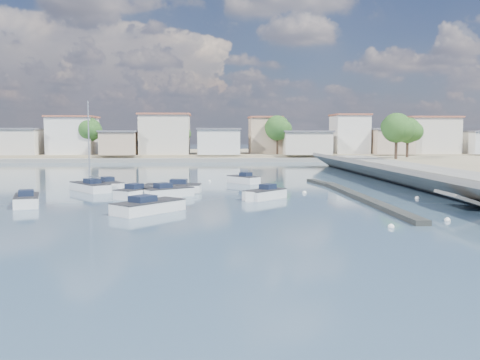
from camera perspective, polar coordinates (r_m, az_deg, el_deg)
The scene contains 17 objects.
ground at distance 75.02m, azimuth 1.28°, elevation 0.66°, with size 400.00×400.00×0.00m, color #2A3F55.
seawall_walkway at distance 53.78m, azimuth 23.88°, elevation -0.52°, with size 5.00×90.00×1.80m, color slate.
breakwater at distance 49.32m, azimuth 11.95°, elevation -1.51°, with size 2.00×31.02×0.35m.
far_shore_land at distance 126.80m, azimuth -0.65°, elevation 2.75°, with size 160.00×40.00×1.40m, color gray.
far_shore_quay at distance 105.86m, azimuth -0.10°, elevation 2.15°, with size 160.00×2.50×0.80m, color slate.
far_town at distance 112.75m, azimuth 5.18°, elevation 4.61°, with size 113.01×12.80×8.35m.
shore_trees at distance 103.69m, azimuth 4.62°, elevation 5.29°, with size 74.56×38.32×7.92m.
motorboat_a at distance 45.48m, azimuth -21.80°, elevation -2.04°, with size 3.05×5.18×1.48m.
motorboat_b at distance 48.35m, azimuth -7.47°, elevation -1.33°, with size 4.80×4.16×1.48m.
motorboat_c at distance 51.81m, azimuth -7.46°, elevation -0.90°, with size 6.02×2.53×1.48m.
motorboat_d at distance 46.12m, azimuth 2.49°, elevation -1.59°, with size 4.12×4.17×1.48m.
motorboat_e at distance 48.27m, azimuth -10.65°, elevation -1.38°, with size 3.96×4.68×1.48m.
motorboat_f at distance 60.99m, azimuth 0.22°, elevation 0.02°, with size 3.77×4.16×1.48m.
motorboat_g at distance 55.14m, azimuth -13.71°, elevation -0.65°, with size 3.68×4.88×1.48m.
motorboat_h at distance 39.13m, azimuth -9.40°, elevation -2.84°, with size 5.23×5.52×1.48m.
sailboat at distance 54.63m, azimuth -15.83°, elevation -0.71°, with size 4.84×5.61×9.00m.
mooring_buoys at distance 48.16m, azimuth 8.22°, elevation -1.75°, with size 18.33×31.59×0.39m.
Camera 1 is at (-6.17, -34.55, 5.67)m, focal length 40.00 mm.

